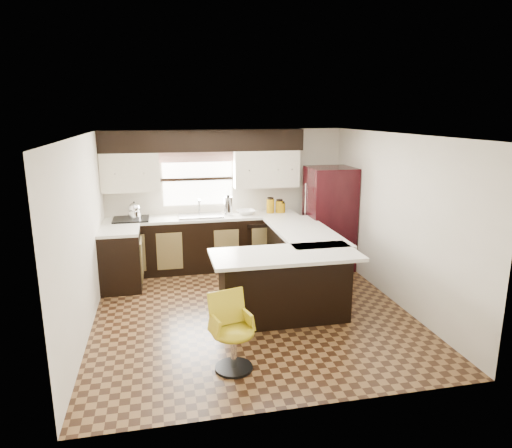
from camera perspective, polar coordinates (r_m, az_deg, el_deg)
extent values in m
plane|color=#49301A|center=(6.44, -0.62, -10.76)|extent=(4.40, 4.40, 0.00)
plane|color=silver|center=(5.87, -0.68, 11.08)|extent=(4.40, 4.40, 0.00)
plane|color=beige|center=(8.17, -3.72, 3.32)|extent=(4.40, 0.00, 4.40)
plane|color=beige|center=(4.01, 5.66, -7.86)|extent=(4.40, 0.00, 4.40)
plane|color=beige|center=(6.01, -20.69, -1.35)|extent=(0.00, 4.40, 4.40)
plane|color=beige|center=(6.77, 17.06, 0.56)|extent=(0.00, 4.40, 4.40)
cube|color=black|center=(8.00, -6.51, -2.49)|extent=(3.30, 0.60, 0.90)
cube|color=black|center=(7.37, -16.52, -4.40)|extent=(0.60, 0.70, 0.90)
cube|color=silver|center=(7.88, -6.60, 0.81)|extent=(3.30, 0.60, 0.04)
cube|color=silver|center=(7.24, -16.77, -0.84)|extent=(0.60, 0.70, 0.04)
cube|color=black|center=(7.82, -6.59, 10.34)|extent=(3.40, 0.35, 0.36)
cube|color=beige|center=(7.84, -15.44, 6.27)|extent=(0.94, 0.35, 0.64)
cube|color=beige|center=(8.04, 1.24, 6.94)|extent=(1.14, 0.35, 0.64)
cube|color=white|center=(8.03, -7.28, 5.60)|extent=(1.20, 0.02, 0.90)
cube|color=#D19B93|center=(7.95, -7.34, 8.34)|extent=(1.30, 0.06, 0.18)
cube|color=#B2B2B7|center=(7.85, -6.96, 1.03)|extent=(0.75, 0.45, 0.03)
cube|color=black|center=(7.88, 0.96, -2.79)|extent=(0.58, 0.03, 0.78)
cube|color=black|center=(7.83, -15.36, 0.59)|extent=(0.58, 0.50, 0.02)
cube|color=black|center=(7.06, 5.56, -4.69)|extent=(0.60, 1.95, 0.90)
cube|color=black|center=(6.04, 3.57, -7.89)|extent=(1.65, 0.60, 0.90)
cube|color=silver|center=(6.94, 6.04, -0.95)|extent=(0.84, 1.95, 0.04)
cube|color=silver|center=(5.79, 3.68, -3.88)|extent=(1.89, 0.84, 0.04)
cube|color=black|center=(8.02, 9.15, 0.70)|extent=(0.76, 0.73, 1.78)
cylinder|color=silver|center=(7.89, -3.49, 2.25)|extent=(0.14, 0.14, 0.32)
imported|color=white|center=(7.97, -1.27, 1.49)|extent=(0.34, 0.34, 0.08)
cylinder|color=#9D7107|center=(8.06, 1.80, 2.26)|extent=(0.13, 0.13, 0.25)
cylinder|color=#9D7107|center=(8.11, 2.95, 2.16)|extent=(0.14, 0.14, 0.21)
cylinder|color=#9D7107|center=(8.12, 3.19, 2.04)|extent=(0.13, 0.13, 0.17)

